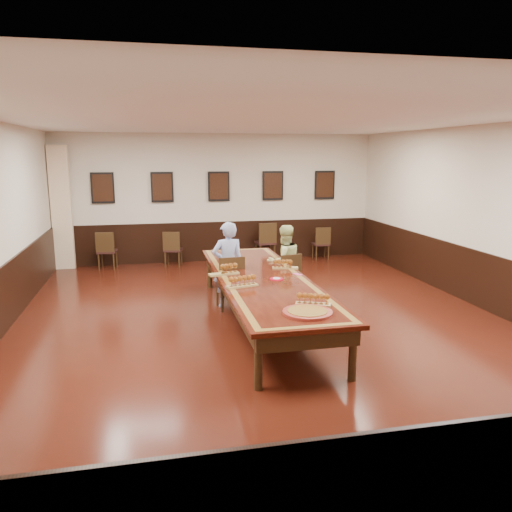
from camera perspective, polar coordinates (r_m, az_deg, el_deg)
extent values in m
cube|color=black|center=(8.22, 0.74, -7.60)|extent=(8.00, 10.00, 0.02)
cube|color=white|center=(7.78, 0.80, 15.41)|extent=(8.00, 10.00, 0.02)
cube|color=beige|center=(12.74, -4.30, 6.62)|extent=(8.00, 0.02, 3.20)
cube|color=beige|center=(3.28, 20.97, -8.57)|extent=(8.00, 0.02, 3.20)
cube|color=beige|center=(9.56, 24.96, 3.95)|extent=(0.02, 10.00, 3.20)
imported|color=#4A65BA|center=(8.84, -3.22, -1.01)|extent=(0.59, 0.41, 1.54)
imported|color=#CAD484|center=(9.36, 3.25, -0.70)|extent=(0.79, 0.67, 1.41)
cube|color=#E54C8C|center=(8.20, 4.76, -2.10)|extent=(0.14, 0.17, 0.01)
cube|color=beige|center=(12.61, -21.36, 5.13)|extent=(0.45, 0.18, 2.90)
cube|color=black|center=(12.85, -4.21, 1.72)|extent=(7.98, 0.04, 1.00)
cube|color=black|center=(3.80, 19.40, -24.21)|extent=(7.98, 0.04, 1.00)
cube|color=black|center=(9.73, 24.27, -2.48)|extent=(0.04, 9.98, 1.00)
cube|color=black|center=(8.01, 0.75, -2.66)|extent=(1.40, 5.00, 0.06)
cube|color=olive|center=(8.00, 0.75, -2.44)|extent=(1.28, 4.88, 0.00)
cube|color=black|center=(8.00, 0.75, -2.43)|extent=(1.10, 4.70, 0.00)
cube|color=black|center=(8.05, 0.75, -3.70)|extent=(1.25, 4.85, 0.18)
cylinder|color=black|center=(5.86, 0.26, -11.98)|extent=(0.10, 0.10, 0.69)
cylinder|color=black|center=(6.19, 11.00, -10.87)|extent=(0.10, 0.10, 0.69)
cylinder|color=black|center=(10.23, -5.33, -1.74)|extent=(0.10, 0.10, 0.69)
cylinder|color=black|center=(10.42, 1.01, -1.44)|extent=(0.10, 0.10, 0.69)
cube|color=black|center=(12.58, -17.12, 7.45)|extent=(0.54, 0.03, 0.74)
cube|color=black|center=(12.56, -17.13, 7.45)|extent=(0.46, 0.01, 0.64)
cube|color=black|center=(12.54, -10.68, 7.75)|extent=(0.54, 0.03, 0.74)
cube|color=black|center=(12.52, -10.68, 7.74)|extent=(0.46, 0.01, 0.64)
cube|color=black|center=(12.65, -4.27, 7.94)|extent=(0.54, 0.03, 0.74)
cube|color=black|center=(12.63, -4.26, 7.94)|extent=(0.46, 0.01, 0.64)
cube|color=black|center=(12.92, 1.95, 8.04)|extent=(0.54, 0.03, 0.74)
cube|color=black|center=(12.90, 1.97, 8.04)|extent=(0.46, 0.01, 0.64)
cube|color=black|center=(13.33, 7.85, 8.05)|extent=(0.54, 0.03, 0.74)
cube|color=black|center=(13.31, 7.88, 8.04)|extent=(0.46, 0.01, 0.64)
cube|color=olive|center=(8.18, -3.68, -2.05)|extent=(0.52, 0.25, 0.03)
cube|color=olive|center=(8.61, 3.35, -1.37)|extent=(0.46, 0.23, 0.03)
cube|color=olive|center=(7.42, -1.60, -3.45)|extent=(0.50, 0.26, 0.03)
cube|color=olive|center=(6.57, 6.52, -5.53)|extent=(0.47, 0.30, 0.03)
cylinder|color=red|center=(7.85, 2.36, -2.65)|extent=(0.21, 0.21, 0.02)
cylinder|color=silver|center=(7.85, 2.36, -2.55)|extent=(0.12, 0.12, 0.01)
cylinder|color=maroon|center=(6.22, 5.91, -6.45)|extent=(0.66, 0.66, 0.04)
cylinder|color=olive|center=(6.21, 5.91, -6.23)|extent=(0.53, 0.53, 0.01)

